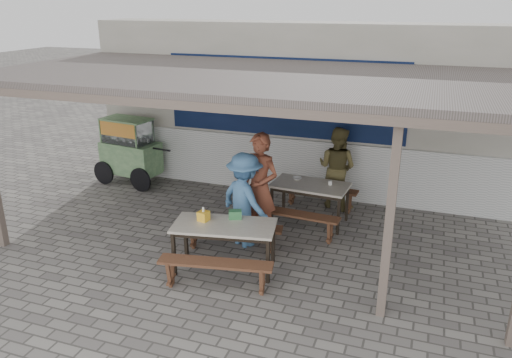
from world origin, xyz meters
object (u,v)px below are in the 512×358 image
Objects in this scene: bench_left_wall at (320,192)px; vendor_cart at (130,149)px; table_left at (310,188)px; condiment_jar at (330,183)px; donation_box at (235,214)px; bench_left_street at (297,219)px; patron_wall_side at (337,168)px; condiment_bowl at (297,178)px; bench_right_street at (216,268)px; patron_right_table at (245,200)px; tissue_box at (204,216)px; bench_right_wall at (233,231)px; patron_street_side at (260,188)px; table_right at (224,229)px.

bench_left_wall is 0.78× the size of vendor_cart.
condiment_jar reaches higher than table_left.
bench_left_street is at bearing 59.70° from donation_box.
vendor_cart is 1.17× the size of patron_wall_side.
bench_left_street is at bearing -74.09° from condiment_bowl.
condiment_jar is (0.35, 0.09, 0.12)m from table_left.
bench_right_street is at bearing 91.34° from patron_wall_side.
bench_right_street is at bearing 122.87° from patron_right_table.
tissue_box reaches higher than bench_left_street.
donation_box is (-0.78, -2.56, 0.48)m from bench_left_wall.
bench_right_wall is 8.39× the size of donation_box.
bench_left_wall is 0.90× the size of bench_right_wall.
bench_right_street is at bearing -98.50° from bench_left_wall.
bench_right_wall is at bearing 119.14° from donation_box.
patron_wall_side reaches higher than vendor_cart.
bench_right_wall is 9.90× the size of condiment_bowl.
patron_right_table reaches higher than vendor_cart.
table_left is 4.36m from vendor_cart.
bench_right_wall is 0.87× the size of vendor_cart.
table_left is at bearing -94.46° from patron_right_table.
condiment_jar is at bearing -7.30° from condiment_bowl.
tissue_box is (3.14, -2.83, 0.02)m from vendor_cart.
table_left is 0.77m from bench_left_wall.
tissue_box is at bearing -110.89° from condiment_bowl.
tissue_box reaches higher than condiment_jar.
bench_right_wall is at bearing -128.07° from condiment_jar.
patron_right_table reaches higher than bench_left_street.
vendor_cart is 11.40× the size of condiment_bowl.
tissue_box is at bearing -123.28° from bench_right_wall.
bench_right_wall is at bearing 80.12° from patron_wall_side.
patron_street_side is (-0.60, -0.26, 0.60)m from bench_left_street.
bench_left_wall is at bearing 7.02° from vendor_cart.
patron_street_side is 1.15× the size of patron_wall_side.
bench_right_wall is at bearing -132.32° from bench_left_street.
patron_street_side is 1.26m from tissue_box.
condiment_bowl is at bearing 172.70° from condiment_jar.
tissue_box reaches higher than bench_right_wall.
bench_right_wall is at bearing 67.23° from tissue_box.
table_left is 0.87× the size of patron_wall_side.
bench_left_wall is 2.43m from bench_right_wall.
condiment_jar is at bearing 55.44° from tissue_box.
donation_box is at bearing 125.62° from patron_right_table.
bench_left_street is 1.86m from tissue_box.
bench_left_wall is 0.59m from patron_wall_side.
patron_street_side is 2.10m from patron_wall_side.
vendor_cart is (-4.30, 0.73, 0.13)m from table_left.
tissue_box is 0.76× the size of donation_box.
table_left is at bearing 71.99° from patron_street_side.
condiment_bowl is at bearing 66.78° from table_right.
patron_street_side is (0.27, 0.57, 0.60)m from bench_right_wall.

